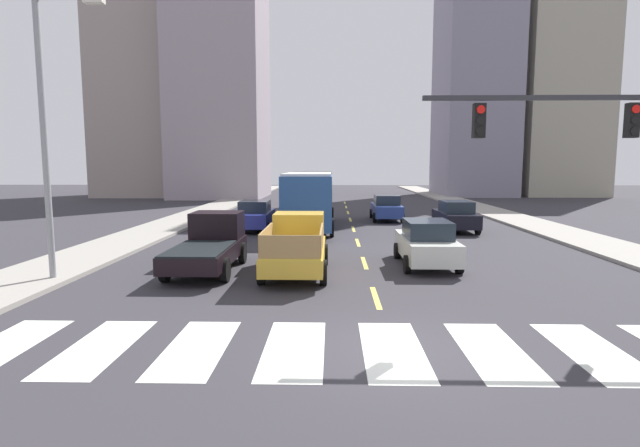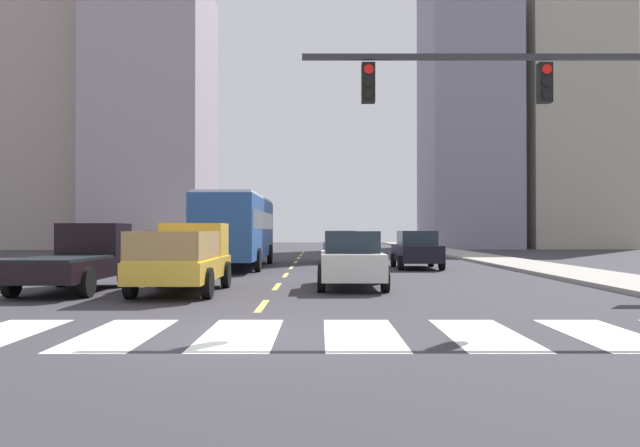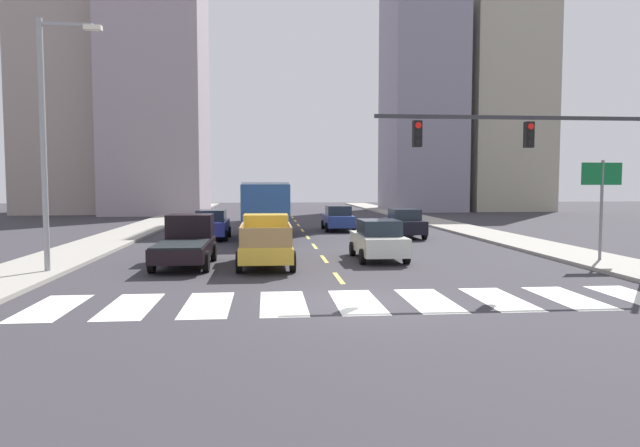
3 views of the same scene
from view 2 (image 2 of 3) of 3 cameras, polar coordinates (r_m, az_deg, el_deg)
name	(u,v)px [view 2 (image 2 of 3)]	position (r m, az deg, el deg)	size (l,w,h in m)	color
ground_plane	(238,334)	(10.86, -7.43, -9.87)	(160.00, 160.00, 0.00)	#312F34
sidewalk_right	(535,267)	(30.34, 18.80, -3.73)	(3.13, 110.00, 0.15)	gray
sidewalk_left	(39,267)	(31.31, -23.94, -3.62)	(3.13, 110.00, 0.15)	gray
crosswalk_stripe_3	(116,334)	(11.29, -17.87, -9.47)	(1.24, 3.38, 0.01)	silver
crosswalk_stripe_4	(238,334)	(10.86, -7.43, -9.85)	(1.24, 3.38, 0.01)	silver
crosswalk_stripe_5	(359,334)	(10.80, 3.50, -9.91)	(1.24, 3.38, 0.01)	silver
crosswalk_stripe_6	(480,334)	(11.12, 14.18, -9.62)	(1.24, 3.38, 0.01)	silver
crosswalk_stripe_7	(600,334)	(11.78, 23.92, -9.08)	(1.24, 3.38, 0.01)	silver
lane_dash_0	(259,306)	(14.80, -5.48, -7.38)	(0.16, 2.40, 0.01)	#D4C44F
lane_dash_1	(274,286)	(19.76, -4.15, -5.67)	(0.16, 2.40, 0.01)	#D4C44F
lane_dash_2	(283,275)	(24.73, -3.36, -4.65)	(0.16, 2.40, 0.01)	#D4C44F
lane_dash_3	(289,267)	(29.72, -2.84, -3.97)	(0.16, 2.40, 0.01)	#D4C44F
lane_dash_4	(293,262)	(34.70, -2.46, -3.49)	(0.16, 2.40, 0.01)	#D4C44F
lane_dash_5	(296,258)	(39.69, -2.18, -3.12)	(0.16, 2.40, 0.01)	#D4C44F
lane_dash_6	(298,255)	(44.69, -1.97, -2.84)	(0.16, 2.40, 0.01)	#D4C44F
lane_dash_7	(300,252)	(49.68, -1.79, -2.61)	(0.16, 2.40, 0.01)	#D4C44F
pickup_stakebed	(183,259)	(18.52, -12.23, -3.11)	(2.18, 5.20, 1.96)	gold
pickup_dark	(76,259)	(19.75, -21.07, -2.97)	(2.18, 5.20, 1.96)	black
city_bus	(235,226)	(29.75, -7.69, -0.20)	(2.72, 10.80, 3.32)	#254C8E
sedan_near_right	(348,260)	(19.21, 2.55, -3.26)	(2.02, 4.40, 1.72)	silver
sedan_near_left	(337,247)	(34.29, 1.56, -2.09)	(2.02, 4.40, 1.72)	navy
sedan_far	(414,250)	(29.30, 8.43, -2.34)	(2.02, 4.40, 1.72)	black
sedan_mid	(164,250)	(29.79, -13.83, -2.30)	(2.02, 4.40, 1.72)	navy
traffic_signal_gantry	(597,113)	(14.74, 23.63, 9.07)	(9.38, 0.27, 6.00)	#2D2D33
tower_tall_centre	(464,55)	(65.96, 12.82, 14.58)	(8.21, 10.61, 38.01)	gray
block_mid_left	(60,73)	(66.69, -22.36, 12.45)	(10.22, 10.17, 33.52)	#9F918A
block_mid_right	(568,115)	(66.86, 21.41, 9.12)	(9.50, 7.74, 25.98)	#A59F8B
block_low_right	(151,117)	(60.57, -14.98, 9.26)	(9.84, 11.46, 24.20)	#9D8F99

